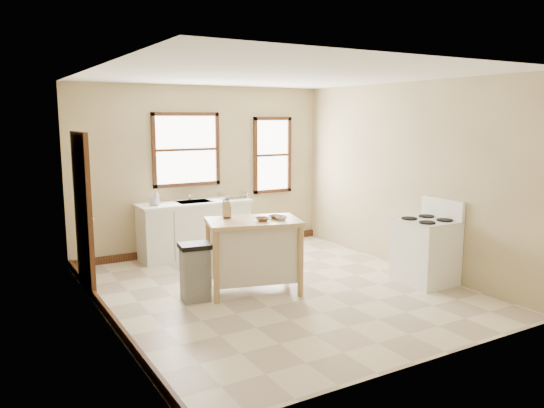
{
  "coord_description": "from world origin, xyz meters",
  "views": [
    {
      "loc": [
        -3.51,
        -5.82,
        2.28
      ],
      "look_at": [
        0.13,
        0.4,
        1.1
      ],
      "focal_mm": 35.0,
      "sensor_mm": 36.0,
      "label": 1
    }
  ],
  "objects_px": {
    "soap_bottle_a": "(156,198)",
    "dish_rack": "(232,196)",
    "kitchen_island": "(254,256)",
    "knife_block": "(226,211)",
    "trash_bin": "(195,272)",
    "bowl_b": "(275,217)",
    "soap_bottle_b": "(153,199)",
    "bowl_c": "(281,218)",
    "pepper_grinder": "(229,212)",
    "bowl_a": "(263,219)",
    "gas_stove": "(426,242)"
  },
  "relations": [
    {
      "from": "soap_bottle_a",
      "to": "dish_rack",
      "type": "bearing_deg",
      "value": -12.47
    },
    {
      "from": "soap_bottle_a",
      "to": "kitchen_island",
      "type": "xyz_separation_m",
      "value": [
        0.64,
        -2.0,
        -0.56
      ]
    },
    {
      "from": "knife_block",
      "to": "trash_bin",
      "type": "distance_m",
      "value": 0.91
    },
    {
      "from": "bowl_b",
      "to": "trash_bin",
      "type": "bearing_deg",
      "value": 172.01
    },
    {
      "from": "soap_bottle_b",
      "to": "dish_rack",
      "type": "relative_size",
      "value": 0.43
    },
    {
      "from": "soap_bottle_a",
      "to": "bowl_c",
      "type": "xyz_separation_m",
      "value": [
        0.95,
        -2.18,
        -0.05
      ]
    },
    {
      "from": "soap_bottle_a",
      "to": "soap_bottle_b",
      "type": "distance_m",
      "value": 0.08
    },
    {
      "from": "soap_bottle_b",
      "to": "pepper_grinder",
      "type": "distance_m",
      "value": 1.85
    },
    {
      "from": "bowl_a",
      "to": "bowl_b",
      "type": "height_order",
      "value": "bowl_a"
    },
    {
      "from": "soap_bottle_b",
      "to": "bowl_c",
      "type": "bearing_deg",
      "value": -81.04
    },
    {
      "from": "pepper_grinder",
      "to": "trash_bin",
      "type": "distance_m",
      "value": 0.92
    },
    {
      "from": "soap_bottle_a",
      "to": "trash_bin",
      "type": "bearing_deg",
      "value": -107.84
    },
    {
      "from": "pepper_grinder",
      "to": "soap_bottle_b",
      "type": "bearing_deg",
      "value": 104.51
    },
    {
      "from": "soap_bottle_b",
      "to": "bowl_a",
      "type": "bearing_deg",
      "value": -86.07
    },
    {
      "from": "soap_bottle_a",
      "to": "soap_bottle_b",
      "type": "relative_size",
      "value": 1.36
    },
    {
      "from": "soap_bottle_a",
      "to": "bowl_b",
      "type": "height_order",
      "value": "soap_bottle_a"
    },
    {
      "from": "pepper_grinder",
      "to": "gas_stove",
      "type": "relative_size",
      "value": 0.13
    },
    {
      "from": "soap_bottle_b",
      "to": "dish_rack",
      "type": "bearing_deg",
      "value": -16.63
    },
    {
      "from": "bowl_b",
      "to": "soap_bottle_a",
      "type": "bearing_deg",
      "value": 114.08
    },
    {
      "from": "pepper_grinder",
      "to": "bowl_a",
      "type": "xyz_separation_m",
      "value": [
        0.27,
        -0.41,
        -0.05
      ]
    },
    {
      "from": "bowl_b",
      "to": "bowl_c",
      "type": "height_order",
      "value": "bowl_c"
    },
    {
      "from": "knife_block",
      "to": "kitchen_island",
      "type": "bearing_deg",
      "value": -27.58
    },
    {
      "from": "soap_bottle_a",
      "to": "gas_stove",
      "type": "distance_m",
      "value": 4.08
    },
    {
      "from": "soap_bottle_b",
      "to": "trash_bin",
      "type": "height_order",
      "value": "soap_bottle_b"
    },
    {
      "from": "bowl_c",
      "to": "soap_bottle_b",
      "type": "bearing_deg",
      "value": 113.62
    },
    {
      "from": "pepper_grinder",
      "to": "gas_stove",
      "type": "bearing_deg",
      "value": -25.01
    },
    {
      "from": "knife_block",
      "to": "trash_bin",
      "type": "bearing_deg",
      "value": -138.76
    },
    {
      "from": "kitchen_island",
      "to": "pepper_grinder",
      "type": "height_order",
      "value": "pepper_grinder"
    },
    {
      "from": "kitchen_island",
      "to": "bowl_c",
      "type": "height_order",
      "value": "bowl_c"
    },
    {
      "from": "kitchen_island",
      "to": "trash_bin",
      "type": "xyz_separation_m",
      "value": [
        -0.79,
        0.08,
        -0.12
      ]
    },
    {
      "from": "dish_rack",
      "to": "bowl_a",
      "type": "relative_size",
      "value": 2.32
    },
    {
      "from": "bowl_b",
      "to": "bowl_c",
      "type": "xyz_separation_m",
      "value": [
        0.02,
        -0.1,
        0.0
      ]
    },
    {
      "from": "dish_rack",
      "to": "trash_bin",
      "type": "height_order",
      "value": "dish_rack"
    },
    {
      "from": "dish_rack",
      "to": "bowl_c",
      "type": "distance_m",
      "value": 2.23
    },
    {
      "from": "bowl_a",
      "to": "bowl_b",
      "type": "distance_m",
      "value": 0.23
    },
    {
      "from": "dish_rack",
      "to": "gas_stove",
      "type": "xyz_separation_m",
      "value": [
        1.55,
        -2.88,
        -0.39
      ]
    },
    {
      "from": "dish_rack",
      "to": "bowl_a",
      "type": "xyz_separation_m",
      "value": [
        -0.62,
        -2.15,
        0.02
      ]
    },
    {
      "from": "trash_bin",
      "to": "dish_rack",
      "type": "bearing_deg",
      "value": 60.94
    },
    {
      "from": "dish_rack",
      "to": "bowl_a",
      "type": "bearing_deg",
      "value": -90.57
    },
    {
      "from": "pepper_grinder",
      "to": "gas_stove",
      "type": "height_order",
      "value": "gas_stove"
    },
    {
      "from": "soap_bottle_b",
      "to": "trash_bin",
      "type": "xyz_separation_m",
      "value": [
        -0.12,
        -1.99,
        -0.65
      ]
    },
    {
      "from": "knife_block",
      "to": "pepper_grinder",
      "type": "bearing_deg",
      "value": 18.12
    },
    {
      "from": "knife_block",
      "to": "bowl_c",
      "type": "height_order",
      "value": "knife_block"
    },
    {
      "from": "bowl_b",
      "to": "bowl_c",
      "type": "distance_m",
      "value": 0.11
    },
    {
      "from": "soap_bottle_b",
      "to": "knife_block",
      "type": "distance_m",
      "value": 1.84
    },
    {
      "from": "kitchen_island",
      "to": "bowl_b",
      "type": "xyz_separation_m",
      "value": [
        0.29,
        -0.07,
        0.51
      ]
    },
    {
      "from": "gas_stove",
      "to": "dish_rack",
      "type": "bearing_deg",
      "value": 118.24
    },
    {
      "from": "bowl_b",
      "to": "bowl_c",
      "type": "relative_size",
      "value": 1.15
    },
    {
      "from": "bowl_c",
      "to": "trash_bin",
      "type": "xyz_separation_m",
      "value": [
        -1.1,
        0.26,
        -0.63
      ]
    },
    {
      "from": "gas_stove",
      "to": "trash_bin",
      "type": "bearing_deg",
      "value": 162.77
    }
  ]
}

